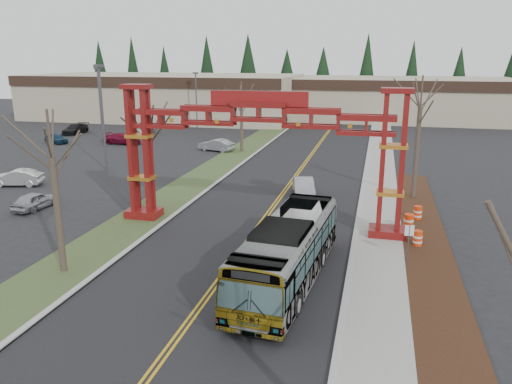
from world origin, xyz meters
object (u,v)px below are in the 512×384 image
(bare_tree_median_mid, at_px, (150,128))
(silver_sedan, at_px, (304,187))
(light_pole_mid, at_px, (100,99))
(barrel_mid, at_px, (409,223))
(parked_car_far_c, at_px, (75,129))
(barrel_north, at_px, (418,214))
(retail_building_east, at_px, (398,98))
(parked_car_far_b, at_px, (142,130))
(parked_car_near_b, at_px, (17,178))
(parked_car_far_a, at_px, (216,145))
(parked_car_mid_a, at_px, (123,139))
(street_sign, at_px, (409,236))
(retail_building_west, at_px, (166,96))
(bare_tree_median_near, at_px, (52,157))
(parked_car_near_a, at_px, (35,200))
(bare_tree_right_far, at_px, (420,108))
(light_pole_far, at_px, (196,97))
(barrel_south, at_px, (418,239))
(light_pole_near, at_px, (102,110))
(gateway_arch, at_px, (259,134))
(transit_bus, at_px, (288,251))
(parked_car_mid_b, at_px, (56,138))
(bare_tree_median_far, at_px, (241,102))

(bare_tree_median_mid, bearing_deg, silver_sedan, 33.20)
(light_pole_mid, height_order, barrel_mid, light_pole_mid)
(parked_car_far_c, distance_m, barrel_north, 53.10)
(retail_building_east, bearing_deg, parked_car_far_b, -141.83)
(parked_car_near_b, bearing_deg, parked_car_far_a, 135.27)
(parked_car_mid_a, relative_size, street_sign, 2.26)
(retail_building_west, xyz_separation_m, silver_sedan, (31.71, -46.03, -3.05))
(parked_car_near_b, bearing_deg, street_sign, 59.44)
(bare_tree_median_near, height_order, bare_tree_median_mid, bare_tree_median_near)
(parked_car_near_a, bearing_deg, bare_tree_right_far, -155.65)
(parked_car_mid_a, distance_m, light_pole_far, 15.54)
(bare_tree_median_near, relative_size, barrel_south, 8.31)
(parked_car_far_a, height_order, light_pole_near, light_pole_near)
(retail_building_east, relative_size, parked_car_near_a, 10.38)
(gateway_arch, bearing_deg, light_pole_mid, 134.51)
(transit_bus, relative_size, parked_car_far_c, 2.40)
(parked_car_mid_b, bearing_deg, light_pole_far, -14.98)
(bare_tree_median_far, xyz_separation_m, barrel_south, (17.68, -26.11, -5.13))
(parked_car_far_c, bearing_deg, gateway_arch, -44.69)
(transit_bus, xyz_separation_m, parked_car_near_a, (-19.75, 7.54, -0.98))
(parked_car_near_b, relative_size, parked_car_mid_b, 1.15)
(barrel_south, bearing_deg, parked_car_mid_b, 148.03)
(bare_tree_right_far, bearing_deg, retail_building_east, 90.00)
(parked_car_far_b, bearing_deg, bare_tree_median_far, -19.05)
(transit_bus, height_order, silver_sedan, transit_bus)
(transit_bus, relative_size, silver_sedan, 2.65)
(parked_car_mid_a, distance_m, barrel_north, 40.75)
(light_pole_mid, bearing_deg, transit_bus, -49.09)
(bare_tree_median_near, height_order, light_pole_far, light_pole_far)
(retail_building_east, relative_size, parked_car_mid_b, 10.39)
(transit_bus, bearing_deg, light_pole_far, 119.84)
(parked_car_mid_a, xyz_separation_m, light_pole_near, (5.66, -13.68, 5.04))
(parked_car_mid_b, height_order, barrel_north, parked_car_mid_b)
(gateway_arch, distance_m, parked_car_near_a, 17.33)
(bare_tree_median_mid, xyz_separation_m, bare_tree_right_far, (18.00, 7.86, 1.03))
(gateway_arch, bearing_deg, bare_tree_median_far, 107.81)
(parked_car_near_b, bearing_deg, light_pole_near, 136.34)
(parked_car_near_a, relative_size, barrel_south, 3.70)
(silver_sedan, distance_m, parked_car_far_a, 21.09)
(light_pole_near, bearing_deg, light_pole_mid, 121.52)
(transit_bus, height_order, light_pole_mid, light_pole_mid)
(parked_car_far_a, distance_m, bare_tree_median_mid, 23.95)
(parked_car_far_c, height_order, barrel_south, parked_car_far_c)
(gateway_arch, xyz_separation_m, bare_tree_median_mid, (-8.00, 1.57, -0.07))
(parked_car_near_b, relative_size, bare_tree_median_far, 0.53)
(parked_car_far_c, bearing_deg, bare_tree_right_far, -28.83)
(parked_car_far_a, bearing_deg, light_pole_near, -14.59)
(parked_car_near_b, height_order, parked_car_far_b, parked_car_near_b)
(transit_bus, distance_m, bare_tree_right_far, 19.03)
(transit_bus, xyz_separation_m, light_pole_far, (-22.56, 48.24, 3.24))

